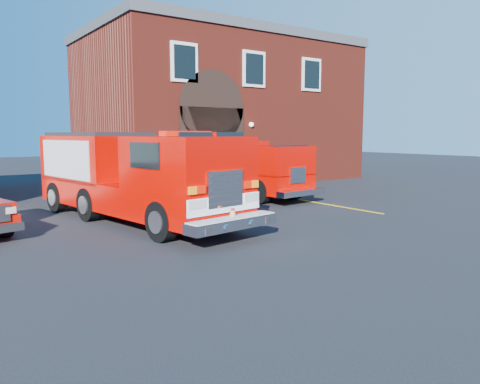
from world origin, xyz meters
TOP-DOWN VIEW (x-y plane):
  - ground at (0.00, 0.00)m, footprint 100.00×100.00m
  - parking_stripe_near at (6.50, 1.00)m, footprint 0.12×3.00m
  - parking_stripe_mid at (6.50, 4.00)m, footprint 0.12×3.00m
  - parking_stripe_far at (6.50, 7.00)m, footprint 0.12×3.00m
  - fire_station at (8.99, 13.98)m, footprint 15.20×10.20m
  - fire_engine at (-0.96, 3.26)m, footprint 3.90×9.37m
  - secondary_truck at (5.16, 6.42)m, footprint 3.10×7.67m

SIDE VIEW (x-z plane):
  - ground at x=0.00m, z-range 0.00..0.00m
  - parking_stripe_near at x=6.50m, z-range 0.00..0.01m
  - parking_stripe_mid at x=6.50m, z-range 0.00..0.01m
  - parking_stripe_far at x=6.50m, z-range 0.00..0.01m
  - secondary_truck at x=5.16m, z-range 0.11..2.53m
  - fire_engine at x=-0.96m, z-range 0.05..2.85m
  - fire_station at x=8.99m, z-range 0.03..8.48m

